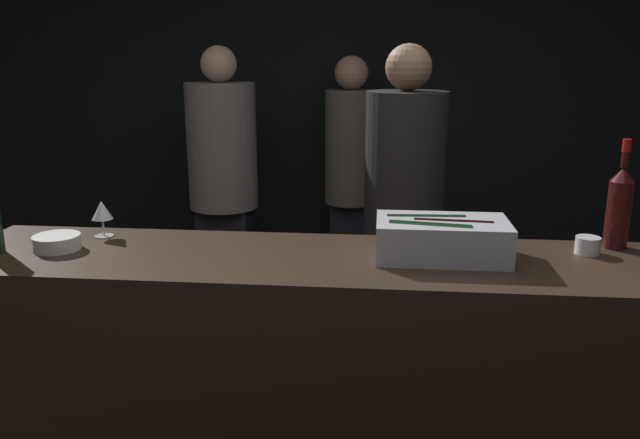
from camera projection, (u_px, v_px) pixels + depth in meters
The scene contains 10 objects.
wall_back_chalkboard at pixel (354, 102), 4.28m from camera, with size 6.40×0.06×2.80m.
bar_counter at pixel (319, 402), 2.19m from camera, with size 2.45×0.55×1.07m.
ice_bin_with_bottles at pixel (440, 237), 2.03m from camera, with size 0.43×0.25×0.13m.
bowl_white at pixel (57, 242), 2.12m from camera, with size 0.16×0.16×0.05m.
wine_glass at pixel (102, 211), 2.26m from camera, with size 0.07×0.07×0.13m.
candle_votive at pixel (588, 245), 2.08m from camera, with size 0.08×0.08×0.06m.
red_wine_bottle_tall at pixel (619, 205), 2.11m from camera, with size 0.08×0.08×0.37m.
person_in_hoodie at pixel (223, 180), 3.77m from camera, with size 0.41×0.41×1.77m.
person_blond_tee at pixel (350, 175), 4.02m from camera, with size 0.33×0.33×1.71m.
person_grey_polo at pixel (404, 213), 2.97m from camera, with size 0.38×0.38×1.77m.
Camera 1 is at (0.19, -1.67, 1.72)m, focal length 35.00 mm.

